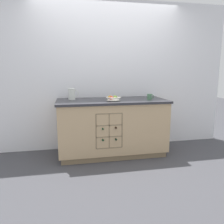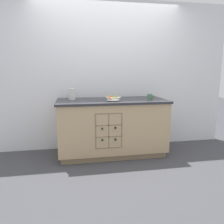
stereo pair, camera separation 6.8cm
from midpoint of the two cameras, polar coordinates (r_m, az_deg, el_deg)
The scene contains 6 objects.
ground_plane at distance 3.73m, azimuth -0.53°, elevation -10.75°, with size 14.00×14.00×0.00m, color #424247.
back_wall at distance 3.90m, azimuth -1.75°, elevation 9.36°, with size 4.40×0.06×2.55m, color white.
kitchen_island at distance 3.59m, azimuth -0.55°, elevation -3.90°, with size 1.75×0.76×0.91m.
fruit_bowl at distance 3.39m, azimuth -0.29°, elevation 3.64°, with size 0.24×0.24×0.08m.
white_pitcher at distance 3.58m, azimuth -10.96°, elevation 4.69°, with size 0.17×0.11×0.18m.
ceramic_mug at distance 3.58m, azimuth 9.27°, elevation 3.96°, with size 0.11×0.07×0.09m.
Camera 1 is at (-0.68, -3.41, 1.37)m, focal length 35.00 mm.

